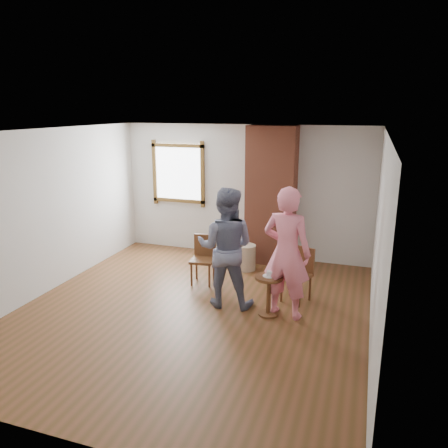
{
  "coord_description": "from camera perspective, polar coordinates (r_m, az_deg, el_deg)",
  "views": [
    {
      "loc": [
        2.34,
        -5.43,
        2.91
      ],
      "look_at": [
        0.24,
        0.8,
        1.15
      ],
      "focal_mm": 35.0,
      "sensor_mm": 36.0,
      "label": 1
    }
  ],
  "objects": [
    {
      "name": "ground",
      "position": [
        6.58,
        -4.26,
        -11.28
      ],
      "size": [
        5.5,
        5.5,
        0.0
      ],
      "primitive_type": "plane",
      "color": "brown",
      "rests_on": "ground"
    },
    {
      "name": "room_shell",
      "position": [
        6.58,
        -2.97,
        5.34
      ],
      "size": [
        5.04,
        5.52,
        2.62
      ],
      "color": "silver",
      "rests_on": "ground"
    },
    {
      "name": "brick_chimney",
      "position": [
        8.27,
        6.18,
        3.68
      ],
      "size": [
        0.9,
        0.5,
        2.6
      ],
      "primitive_type": "cube",
      "color": "#B0593E",
      "rests_on": "ground"
    },
    {
      "name": "stoneware_crock",
      "position": [
        8.08,
        2.87,
        -4.36
      ],
      "size": [
        0.4,
        0.4,
        0.47
      ],
      "primitive_type": "cylinder",
      "rotation": [
        0.0,
        0.0,
        -0.12
      ],
      "color": "#CCB593",
      "rests_on": "ground"
    },
    {
      "name": "dark_pot",
      "position": [
        8.91,
        -3.37,
        -3.58
      ],
      "size": [
        0.17,
        0.17,
        0.15
      ],
      "primitive_type": "cylinder",
      "rotation": [
        0.0,
        0.0,
        0.15
      ],
      "color": "black",
      "rests_on": "ground"
    },
    {
      "name": "dining_chair_left",
      "position": [
        7.45,
        -2.68,
        -4.23
      ],
      "size": [
        0.42,
        0.42,
        0.82
      ],
      "rotation": [
        0.0,
        0.0,
        0.11
      ],
      "color": "brown",
      "rests_on": "ground"
    },
    {
      "name": "dining_chair_right",
      "position": [
        6.85,
        9.74,
        -6.09
      ],
      "size": [
        0.51,
        0.51,
        0.84
      ],
      "rotation": [
        0.0,
        0.0,
        -0.36
      ],
      "color": "brown",
      "rests_on": "ground"
    },
    {
      "name": "side_table",
      "position": [
        6.32,
        5.86,
        -8.45
      ],
      "size": [
        0.4,
        0.4,
        0.6
      ],
      "color": "brown",
      "rests_on": "ground"
    },
    {
      "name": "cake_plate",
      "position": [
        6.24,
        5.91,
        -6.76
      ],
      "size": [
        0.18,
        0.18,
        0.01
      ],
      "primitive_type": "cylinder",
      "color": "white",
      "rests_on": "side_table"
    },
    {
      "name": "cake_slice",
      "position": [
        6.23,
        6.01,
        -6.48
      ],
      "size": [
        0.08,
        0.07,
        0.06
      ],
      "primitive_type": "cube",
      "color": "white",
      "rests_on": "cake_plate"
    },
    {
      "name": "man",
      "position": [
        6.46,
        0.23,
        -3.1
      ],
      "size": [
        0.94,
        0.77,
        1.81
      ],
      "primitive_type": "imported",
      "rotation": [
        0.0,
        0.0,
        3.25
      ],
      "color": "#16193E",
      "rests_on": "ground"
    },
    {
      "name": "person_pink",
      "position": [
        6.15,
        8.19,
        -3.78
      ],
      "size": [
        0.75,
        0.56,
        1.89
      ],
      "primitive_type": "imported",
      "rotation": [
        0.0,
        0.0,
        2.98
      ],
      "color": "pink",
      "rests_on": "ground"
    }
  ]
}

